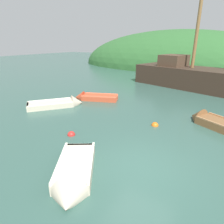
# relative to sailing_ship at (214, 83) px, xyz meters

# --- Properties ---
(ground_plane) EXTENTS (120.00, 120.00, 0.00)m
(ground_plane) POSITION_rel_sailing_ship_xyz_m (-0.66, -14.13, -0.73)
(ground_plane) COLOR #33564C
(shore_hill) EXTENTS (37.69, 20.53, 12.63)m
(shore_hill) POSITION_rel_sailing_ship_xyz_m (-8.29, 17.50, -0.73)
(shore_hill) COLOR #2D602D
(shore_hill) RESTS_ON ground
(sailing_ship) EXTENTS (18.30, 7.51, 12.45)m
(sailing_ship) POSITION_rel_sailing_ship_xyz_m (0.00, 0.00, 0.00)
(sailing_ship) COLOR #38281E
(sailing_ship) RESTS_ON ground
(rowboat_center) EXTENTS (2.70, 3.24, 1.12)m
(rowboat_center) POSITION_rel_sailing_ship_xyz_m (-2.26, -15.98, -0.59)
(rowboat_center) COLOR beige
(rowboat_center) RESTS_ON ground
(rowboat_near_dock) EXTENTS (3.45, 2.53, 1.16)m
(rowboat_near_dock) POSITION_rel_sailing_ship_xyz_m (1.09, -8.63, -0.59)
(rowboat_near_dock) COLOR brown
(rowboat_near_dock) RESTS_ON ground
(rowboat_portside) EXTENTS (3.51, 2.23, 1.02)m
(rowboat_portside) POSITION_rel_sailing_ship_xyz_m (-7.50, -8.14, -0.60)
(rowboat_portside) COLOR #C64C2D
(rowboat_portside) RESTS_ON ground
(rowboat_outer_left) EXTENTS (3.23, 3.70, 1.17)m
(rowboat_outer_left) POSITION_rel_sailing_ship_xyz_m (-8.50, -10.73, -0.61)
(rowboat_outer_left) COLOR beige
(rowboat_outer_left) RESTS_ON ground
(buoy_orange) EXTENTS (0.39, 0.39, 0.39)m
(buoy_orange) POSITION_rel_sailing_ship_xyz_m (-1.61, -10.33, -0.73)
(buoy_orange) COLOR orange
(buoy_orange) RESTS_ON ground
(buoy_red) EXTENTS (0.38, 0.38, 0.38)m
(buoy_red) POSITION_rel_sailing_ship_xyz_m (-4.65, -13.61, -0.73)
(buoy_red) COLOR red
(buoy_red) RESTS_ON ground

